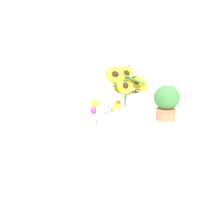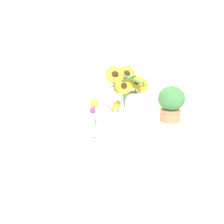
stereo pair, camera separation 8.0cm
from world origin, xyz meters
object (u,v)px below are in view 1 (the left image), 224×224
(vase_small_center, at_px, (114,120))
(vase_bulb_right, at_px, (95,123))
(mason_jar_sunflowers, at_px, (129,105))
(potted_plant, at_px, (166,102))
(serving_tray, at_px, (112,135))

(vase_small_center, height_order, vase_bulb_right, vase_bulb_right)
(vase_small_center, relative_size, vase_bulb_right, 0.96)
(mason_jar_sunflowers, height_order, vase_small_center, mason_jar_sunflowers)
(vase_bulb_right, bearing_deg, vase_small_center, -18.64)
(vase_bulb_right, bearing_deg, mason_jar_sunflowers, -4.95)
(vase_bulb_right, bearing_deg, potted_plant, 14.71)
(mason_jar_sunflowers, relative_size, vase_bulb_right, 1.93)
(serving_tray, distance_m, potted_plant, 0.46)
(potted_plant, bearing_deg, mason_jar_sunflowers, -156.72)
(mason_jar_sunflowers, distance_m, potted_plant, 0.39)
(serving_tray, height_order, vase_small_center, vase_small_center)
(vase_small_center, bearing_deg, serving_tray, 75.90)
(vase_small_center, relative_size, potted_plant, 0.78)
(serving_tray, relative_size, vase_small_center, 2.81)
(vase_small_center, distance_m, potted_plant, 0.47)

